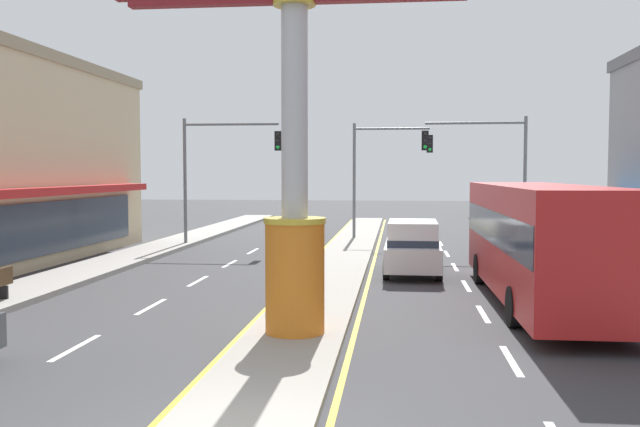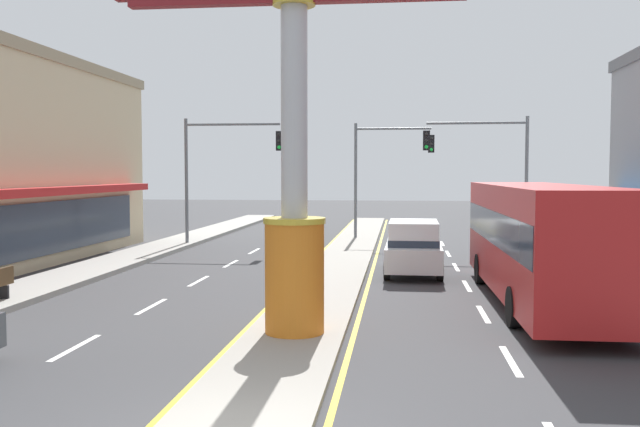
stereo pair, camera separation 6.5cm
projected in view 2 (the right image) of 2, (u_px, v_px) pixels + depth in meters
name	position (u px, v px, depth m)	size (l,w,h in m)	color
median_strip	(341.00, 264.00, 26.88)	(2.15, 52.00, 0.14)	gray
sidewalk_left	(102.00, 267.00, 25.91)	(2.26, 60.00, 0.18)	#9E9B93
sidewalk_right	(591.00, 275.00, 23.88)	(2.26, 60.00, 0.18)	#9E9B93
lane_markings	(338.00, 270.00, 25.54)	(8.89, 52.00, 0.01)	silver
district_sign	(294.00, 141.00, 14.79)	(7.81, 1.35, 8.44)	orange
traffic_light_left_side	(221.00, 159.00, 33.38)	(4.86, 0.46, 6.20)	slate
traffic_light_right_side	(488.00, 158.00, 32.32)	(4.86, 0.46, 6.20)	slate
traffic_light_median_far	(384.00, 161.00, 36.67)	(4.20, 0.46, 6.20)	slate
bus_near_right_lane	(540.00, 236.00, 18.82)	(2.66, 11.23, 3.26)	#B21E1E
suv_far_right_lane	(413.00, 247.00, 24.43)	(2.01, 4.62, 1.90)	white
pedestrian_near_kerb	(591.00, 251.00, 22.01)	(0.28, 0.43, 1.66)	black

